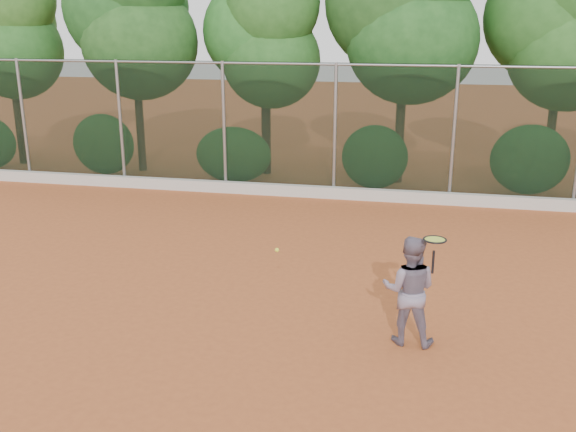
# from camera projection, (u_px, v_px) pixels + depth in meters

# --- Properties ---
(ground) EXTENTS (80.00, 80.00, 0.00)m
(ground) POSITION_uv_depth(u_px,v_px,m) (276.00, 305.00, 10.61)
(ground) COLOR #A95328
(ground) RESTS_ON ground
(concrete_curb) EXTENTS (24.00, 0.20, 0.30)m
(concrete_curb) POSITION_uv_depth(u_px,v_px,m) (333.00, 193.00, 16.95)
(concrete_curb) COLOR #BBB6AE
(concrete_curb) RESTS_ON ground
(tennis_player) EXTENTS (0.83, 0.67, 1.63)m
(tennis_player) POSITION_uv_depth(u_px,v_px,m) (409.00, 290.00, 9.18)
(tennis_player) COLOR slate
(tennis_player) RESTS_ON ground
(chainlink_fence) EXTENTS (24.09, 0.09, 3.50)m
(chainlink_fence) POSITION_uv_depth(u_px,v_px,m) (335.00, 127.00, 16.62)
(chainlink_fence) COLOR black
(chainlink_fence) RESTS_ON ground
(foliage_backdrop) EXTENTS (23.70, 3.63, 7.55)m
(foliage_backdrop) POSITION_uv_depth(u_px,v_px,m) (327.00, 24.00, 17.83)
(foliage_backdrop) COLOR #422A19
(foliage_backdrop) RESTS_ON ground
(tennis_racket) EXTENTS (0.42, 0.42, 0.53)m
(tennis_racket) POSITION_uv_depth(u_px,v_px,m) (435.00, 242.00, 8.75)
(tennis_racket) COLOR black
(tennis_racket) RESTS_ON ground
(tennis_ball_in_flight) EXTENTS (0.06, 0.06, 0.06)m
(tennis_ball_in_flight) POSITION_uv_depth(u_px,v_px,m) (277.00, 250.00, 9.48)
(tennis_ball_in_flight) COLOR #E8F638
(tennis_ball_in_flight) RESTS_ON ground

